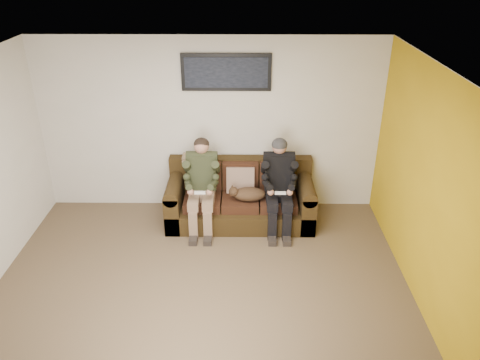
{
  "coord_description": "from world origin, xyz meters",
  "views": [
    {
      "loc": [
        0.5,
        -4.2,
        3.7
      ],
      "look_at": [
        0.45,
        1.2,
        0.95
      ],
      "focal_mm": 35.0,
      "sensor_mm": 36.0,
      "label": 1
    }
  ],
  "objects_px": {
    "cat": "(248,194)",
    "framed_poster": "(226,72)",
    "person_left": "(202,180)",
    "sofa": "(240,198)",
    "person_right": "(279,180)"
  },
  "relations": [
    {
      "from": "sofa",
      "to": "person_left",
      "type": "distance_m",
      "value": 0.69
    },
    {
      "from": "sofa",
      "to": "person_right",
      "type": "relative_size",
      "value": 1.64
    },
    {
      "from": "sofa",
      "to": "framed_poster",
      "type": "bearing_deg",
      "value": 117.12
    },
    {
      "from": "person_left",
      "to": "person_right",
      "type": "relative_size",
      "value": 0.99
    },
    {
      "from": "sofa",
      "to": "cat",
      "type": "bearing_deg",
      "value": -63.99
    },
    {
      "from": "cat",
      "to": "person_left",
      "type": "bearing_deg",
      "value": 176.16
    },
    {
      "from": "sofa",
      "to": "cat",
      "type": "relative_size",
      "value": 3.21
    },
    {
      "from": "sofa",
      "to": "framed_poster",
      "type": "xyz_separation_m",
      "value": [
        -0.2,
        0.39,
        1.77
      ]
    },
    {
      "from": "person_right",
      "to": "person_left",
      "type": "bearing_deg",
      "value": -179.98
    },
    {
      "from": "sofa",
      "to": "person_right",
      "type": "xyz_separation_m",
      "value": [
        0.54,
        -0.18,
        0.39
      ]
    },
    {
      "from": "person_left",
      "to": "cat",
      "type": "xyz_separation_m",
      "value": [
        0.65,
        -0.04,
        -0.19
      ]
    },
    {
      "from": "person_right",
      "to": "framed_poster",
      "type": "height_order",
      "value": "framed_poster"
    },
    {
      "from": "cat",
      "to": "framed_poster",
      "type": "distance_m",
      "value": 1.72
    },
    {
      "from": "cat",
      "to": "framed_poster",
      "type": "xyz_separation_m",
      "value": [
        -0.31,
        0.61,
        1.58
      ]
    },
    {
      "from": "person_left",
      "to": "framed_poster",
      "type": "distance_m",
      "value": 1.54
    }
  ]
}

